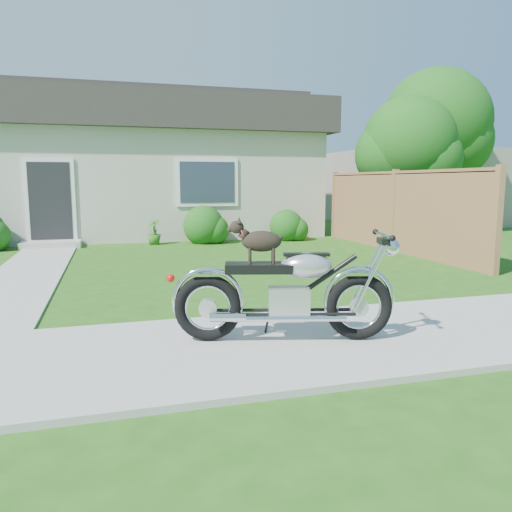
# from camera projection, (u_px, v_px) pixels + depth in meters

# --- Properties ---
(ground) EXTENTS (80.00, 80.00, 0.00)m
(ground) POSITION_uv_depth(u_px,v_px,m) (122.00, 360.00, 4.55)
(ground) COLOR #235114
(ground) RESTS_ON ground
(sidewalk) EXTENTS (24.00, 2.20, 0.04)m
(sidewalk) POSITION_uv_depth(u_px,v_px,m) (122.00, 357.00, 4.55)
(sidewalk) COLOR #9E9B93
(sidewalk) RESTS_ON ground
(walkway) EXTENTS (1.20, 8.00, 0.03)m
(walkway) POSITION_uv_depth(u_px,v_px,m) (29.00, 272.00, 8.89)
(walkway) COLOR #9E9B93
(walkway) RESTS_ON ground
(house) EXTENTS (12.60, 7.03, 4.50)m
(house) POSITION_uv_depth(u_px,v_px,m) (111.00, 164.00, 15.63)
(house) COLOR beige
(house) RESTS_ON ground
(fence) EXTENTS (0.12, 6.62, 1.90)m
(fence) POSITION_uv_depth(u_px,v_px,m) (394.00, 211.00, 11.61)
(fence) COLOR #A27C48
(fence) RESTS_ON ground
(tree_near) EXTENTS (2.65, 2.60, 3.99)m
(tree_near) POSITION_uv_depth(u_px,v_px,m) (414.00, 148.00, 13.92)
(tree_near) COLOR #3D2B1C
(tree_near) RESTS_ON ground
(tree_far) EXTENTS (3.34, 3.34, 5.12)m
(tree_far) POSITION_uv_depth(u_px,v_px,m) (440.00, 128.00, 15.56)
(tree_far) COLOR #3D2B1C
(tree_far) RESTS_ON ground
(shrub_row) EXTENTS (10.81, 1.08, 1.08)m
(shrub_row) POSITION_uv_depth(u_px,v_px,m) (90.00, 229.00, 12.41)
(shrub_row) COLOR #1B5215
(shrub_row) RESTS_ON ground
(potted_plant_right) EXTENTS (0.49, 0.49, 0.65)m
(potted_plant_right) POSITION_uv_depth(u_px,v_px,m) (154.00, 232.00, 12.90)
(potted_plant_right) COLOR #31691D
(potted_plant_right) RESTS_ON ground
(motorcycle_with_dog) EXTENTS (2.18, 0.87, 1.20)m
(motorcycle_with_dog) POSITION_uv_depth(u_px,v_px,m) (287.00, 289.00, 4.91)
(motorcycle_with_dog) COLOR black
(motorcycle_with_dog) RESTS_ON sidewalk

